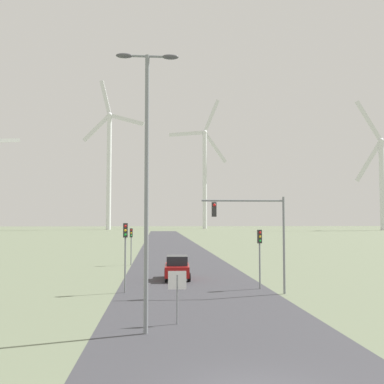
{
  "coord_description": "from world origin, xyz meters",
  "views": [
    {
      "loc": [
        -2.43,
        -11.6,
        4.58
      ],
      "look_at": [
        0.0,
        19.84,
        6.52
      ],
      "focal_mm": 42.0,
      "sensor_mm": 36.0,
      "label": 1
    }
  ],
  "objects_px": {
    "stop_sign_near": "(177,287)",
    "traffic_light_post_near_right": "(260,245)",
    "wind_turbine_right": "(382,173)",
    "wind_turbine_center": "(205,170)",
    "car_approaching": "(177,268)",
    "wind_turbine_left": "(109,161)",
    "traffic_light_post_near_left": "(125,242)",
    "streetlamp": "(147,161)",
    "traffic_light_mast_overhead": "(255,224)",
    "traffic_light_post_mid_left": "(131,238)"
  },
  "relations": [
    {
      "from": "stop_sign_near",
      "to": "traffic_light_post_near_right",
      "type": "xyz_separation_m",
      "value": [
        5.92,
        9.6,
        1.25
      ]
    },
    {
      "from": "wind_turbine_right",
      "to": "wind_turbine_center",
      "type": "bearing_deg",
      "value": 148.91
    },
    {
      "from": "traffic_light_post_near_right",
      "to": "car_approaching",
      "type": "xyz_separation_m",
      "value": [
        -5.28,
        5.01,
        -1.95
      ]
    },
    {
      "from": "stop_sign_near",
      "to": "wind_turbine_left",
      "type": "bearing_deg",
      "value": 97.04
    },
    {
      "from": "wind_turbine_right",
      "to": "traffic_light_post_near_left",
      "type": "bearing_deg",
      "value": -122.09
    },
    {
      "from": "streetlamp",
      "to": "traffic_light_post_near_right",
      "type": "distance_m",
      "value": 13.95
    },
    {
      "from": "traffic_light_mast_overhead",
      "to": "car_approaching",
      "type": "xyz_separation_m",
      "value": [
        -4.51,
        7.11,
        -3.43
      ]
    },
    {
      "from": "wind_turbine_center",
      "to": "traffic_light_post_mid_left",
      "type": "bearing_deg",
      "value": -98.34
    },
    {
      "from": "wind_turbine_left",
      "to": "traffic_light_post_near_right",
      "type": "bearing_deg",
      "value": -80.72
    },
    {
      "from": "traffic_light_post_mid_left",
      "to": "stop_sign_near",
      "type": "bearing_deg",
      "value": -82.26
    },
    {
      "from": "traffic_light_post_near_right",
      "to": "wind_turbine_left",
      "type": "bearing_deg",
      "value": 99.28
    },
    {
      "from": "stop_sign_near",
      "to": "traffic_light_post_near_left",
      "type": "xyz_separation_m",
      "value": [
        -2.89,
        8.7,
        1.57
      ]
    },
    {
      "from": "car_approaching",
      "to": "wind_turbine_right",
      "type": "height_order",
      "value": "wind_turbine_right"
    },
    {
      "from": "traffic_light_mast_overhead",
      "to": "wind_turbine_center",
      "type": "height_order",
      "value": "wind_turbine_center"
    },
    {
      "from": "streetlamp",
      "to": "stop_sign_near",
      "type": "height_order",
      "value": "streetlamp"
    },
    {
      "from": "streetlamp",
      "to": "traffic_light_mast_overhead",
      "type": "bearing_deg",
      "value": 54.46
    },
    {
      "from": "traffic_light_post_near_left",
      "to": "traffic_light_post_near_right",
      "type": "bearing_deg",
      "value": 5.84
    },
    {
      "from": "traffic_light_post_mid_left",
      "to": "car_approaching",
      "type": "relative_size",
      "value": 0.89
    },
    {
      "from": "traffic_light_post_near_left",
      "to": "wind_turbine_right",
      "type": "bearing_deg",
      "value": 57.91
    },
    {
      "from": "streetlamp",
      "to": "traffic_light_post_near_right",
      "type": "relative_size",
      "value": 2.94
    },
    {
      "from": "stop_sign_near",
      "to": "wind_turbine_left",
      "type": "xyz_separation_m",
      "value": [
        -23.24,
        188.13,
        30.07
      ]
    },
    {
      "from": "streetlamp",
      "to": "traffic_light_mast_overhead",
      "type": "height_order",
      "value": "streetlamp"
    },
    {
      "from": "stop_sign_near",
      "to": "traffic_light_post_near_left",
      "type": "relative_size",
      "value": 0.53
    },
    {
      "from": "traffic_light_post_near_left",
      "to": "traffic_light_post_mid_left",
      "type": "bearing_deg",
      "value": 92.06
    },
    {
      "from": "traffic_light_post_near_left",
      "to": "traffic_light_mast_overhead",
      "type": "xyz_separation_m",
      "value": [
        8.04,
        -1.2,
        1.16
      ]
    },
    {
      "from": "traffic_light_post_mid_left",
      "to": "wind_turbine_left",
      "type": "xyz_separation_m",
      "value": [
        -19.74,
        162.31,
        28.97
      ]
    },
    {
      "from": "stop_sign_near",
      "to": "wind_turbine_center",
      "type": "xyz_separation_m",
      "value": [
        23.56,
        210.44,
        28.88
      ]
    },
    {
      "from": "streetlamp",
      "to": "stop_sign_near",
      "type": "bearing_deg",
      "value": 49.66
    },
    {
      "from": "traffic_light_post_near_left",
      "to": "traffic_light_post_mid_left",
      "type": "xyz_separation_m",
      "value": [
        -0.61,
        17.12,
        -0.46
      ]
    },
    {
      "from": "streetlamp",
      "to": "wind_turbine_right",
      "type": "bearing_deg",
      "value": 59.91
    },
    {
      "from": "wind_turbine_left",
      "to": "wind_turbine_right",
      "type": "relative_size",
      "value": 1.22
    },
    {
      "from": "traffic_light_post_mid_left",
      "to": "car_approaching",
      "type": "bearing_deg",
      "value": -69.71
    },
    {
      "from": "stop_sign_near",
      "to": "wind_turbine_right",
      "type": "bearing_deg",
      "value": 60.02
    },
    {
      "from": "car_approaching",
      "to": "wind_turbine_left",
      "type": "xyz_separation_m",
      "value": [
        -23.88,
        173.52,
        30.77
      ]
    },
    {
      "from": "traffic_light_post_near_right",
      "to": "traffic_light_mast_overhead",
      "type": "height_order",
      "value": "traffic_light_mast_overhead"
    },
    {
      "from": "traffic_light_post_near_right",
      "to": "traffic_light_post_mid_left",
      "type": "relative_size",
      "value": 1.06
    },
    {
      "from": "traffic_light_post_near_left",
      "to": "traffic_light_post_mid_left",
      "type": "height_order",
      "value": "traffic_light_post_near_left"
    },
    {
      "from": "stop_sign_near",
      "to": "traffic_light_post_near_right",
      "type": "height_order",
      "value": "traffic_light_post_near_right"
    },
    {
      "from": "traffic_light_post_near_right",
      "to": "stop_sign_near",
      "type": "bearing_deg",
      "value": -121.65
    },
    {
      "from": "streetlamp",
      "to": "stop_sign_near",
      "type": "relative_size",
      "value": 4.96
    },
    {
      "from": "car_approaching",
      "to": "stop_sign_near",
      "type": "bearing_deg",
      "value": -92.5
    },
    {
      "from": "traffic_light_mast_overhead",
      "to": "wind_turbine_right",
      "type": "bearing_deg",
      "value": 60.24
    },
    {
      "from": "traffic_light_post_near_left",
      "to": "streetlamp",
      "type": "bearing_deg",
      "value": -81.37
    },
    {
      "from": "wind_turbine_left",
      "to": "traffic_light_post_mid_left",
      "type": "bearing_deg",
      "value": -83.07
    },
    {
      "from": "stop_sign_near",
      "to": "car_approaching",
      "type": "distance_m",
      "value": 14.64
    },
    {
      "from": "wind_turbine_right",
      "to": "stop_sign_near",
      "type": "bearing_deg",
      "value": -119.98
    },
    {
      "from": "streetlamp",
      "to": "traffic_light_post_near_left",
      "type": "height_order",
      "value": "streetlamp"
    },
    {
      "from": "traffic_light_post_near_left",
      "to": "wind_turbine_right",
      "type": "height_order",
      "value": "wind_turbine_right"
    },
    {
      "from": "traffic_light_post_mid_left",
      "to": "car_approaching",
      "type": "distance_m",
      "value": 12.09
    },
    {
      "from": "wind_turbine_left",
      "to": "wind_turbine_right",
      "type": "height_order",
      "value": "wind_turbine_left"
    }
  ]
}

